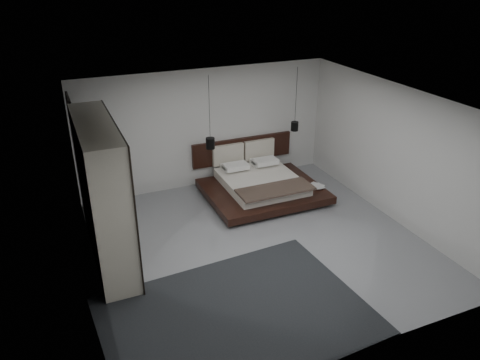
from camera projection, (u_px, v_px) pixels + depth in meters
name	position (u px, v px, depth m)	size (l,w,h in m)	color
floor	(260.00, 244.00, 9.02)	(6.00, 6.00, 0.00)	gray
ceiling	(263.00, 102.00, 7.84)	(6.00, 6.00, 0.00)	white
wall_back	(206.00, 128.00, 10.93)	(6.00, 6.00, 0.00)	silver
wall_front	(362.00, 269.00, 5.93)	(6.00, 6.00, 0.00)	silver
wall_left	(89.00, 209.00, 7.37)	(6.00, 6.00, 0.00)	silver
wall_right	(394.00, 154.00, 9.49)	(6.00, 6.00, 0.00)	silver
lattice_screen	(78.00, 160.00, 9.47)	(0.05, 0.90, 2.60)	black
bed	(260.00, 183.00, 10.83)	(2.58, 2.31, 1.04)	black
book_lower	(314.00, 187.00, 10.69)	(0.24, 0.32, 0.03)	#99724C
book_upper	(314.00, 187.00, 10.65)	(0.22, 0.30, 0.02)	#99724C
pendant_left	(210.00, 143.00, 10.34)	(0.20, 0.20, 1.63)	black
pendant_right	(295.00, 126.00, 11.04)	(0.18, 0.18, 1.50)	black
wardrobe	(103.00, 194.00, 8.06)	(0.62, 2.65, 2.60)	beige
rug	(236.00, 315.00, 7.18)	(3.97, 2.84, 0.02)	black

